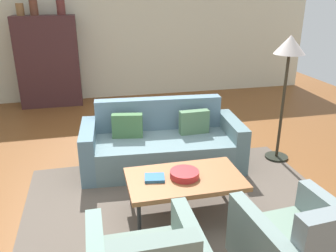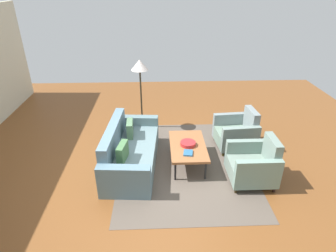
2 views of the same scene
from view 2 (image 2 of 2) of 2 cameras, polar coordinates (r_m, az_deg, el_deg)
name	(u,v)px [view 2 (image 2 of 2)]	position (r m, az deg, el deg)	size (l,w,h in m)	color
ground_plane	(153,178)	(5.47, -2.92, -10.41)	(11.32, 11.32, 0.00)	brown
area_rug	(185,163)	(5.88, 3.38, -7.38)	(3.40, 2.60, 0.01)	brown
couch	(128,152)	(5.73, -7.98, -5.22)	(2.16, 1.05, 0.86)	slate
coffee_table	(188,146)	(5.67, 3.99, -4.11)	(1.20, 0.70, 0.43)	black
armchair_left	(255,165)	(5.46, 17.02, -7.44)	(0.80, 0.80, 0.88)	#2D2512
armchair_right	(238,133)	(6.43, 13.80, -1.35)	(0.86, 0.86, 0.88)	#342B0F
fruit_bowl	(188,143)	(5.62, 4.02, -3.51)	(0.30, 0.30, 0.07)	#B8282C
book_stack	(188,153)	(5.37, 4.05, -5.39)	(0.23, 0.20, 0.03)	#2B6190
floor_lamp	(140,71)	(6.73, -5.63, 10.82)	(0.40, 0.40, 1.72)	black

